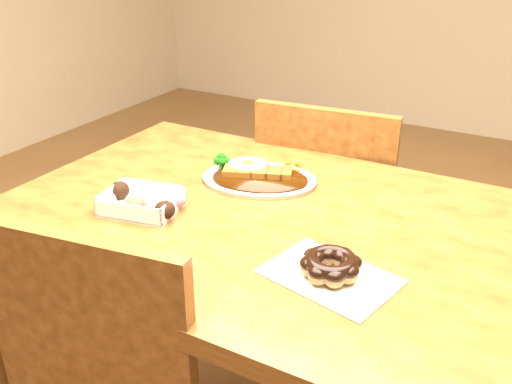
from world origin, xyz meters
The scene contains 5 objects.
table centered at (0.00, 0.00, 0.65)m, with size 1.20×0.80×0.75m.
chair_far centered at (-0.07, 0.54, 0.48)m, with size 0.46×0.46×0.87m.
katsu_curry_plate centered at (-0.12, 0.15, 0.76)m, with size 0.32×0.27×0.05m.
donut_box centered at (-0.26, -0.11, 0.77)m, with size 0.19×0.15×0.04m.
pon_de_ring centered at (0.19, -0.15, 0.77)m, with size 0.25×0.20×0.04m.
Camera 1 is at (0.49, -0.95, 1.32)m, focal length 40.00 mm.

